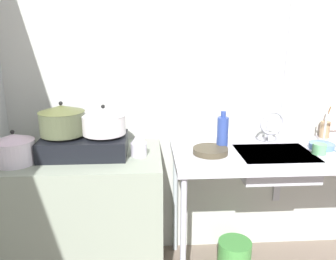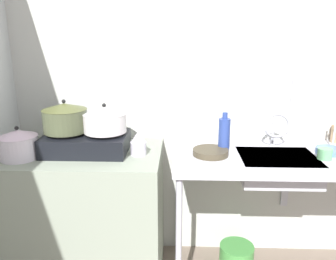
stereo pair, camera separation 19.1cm
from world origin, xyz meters
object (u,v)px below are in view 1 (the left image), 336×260
pot_on_left_burner (62,120)px  pot_on_right_burner (104,121)px  pot_beside_stove (14,149)px  bottle_by_sink (223,133)px  stove (85,145)px  utensil_jar (325,129)px  bucket_on_floor (234,255)px  cup_by_rack (319,149)px  sink_basin (274,163)px  faucet (272,124)px  percolator (139,145)px  small_bowl_on_drainboard (321,146)px  frying_pan (210,151)px

pot_on_left_burner → pot_on_right_burner: size_ratio=1.02×
pot_beside_stove → bottle_by_sink: bearing=7.7°
stove → utensil_jar: size_ratio=2.17×
pot_beside_stove → bucket_on_floor: (1.36, 0.16, -0.88)m
cup_by_rack → utensil_jar: utensil_jar is taller
bottle_by_sink → sink_basin: bearing=-14.1°
sink_basin → bucket_on_floor: size_ratio=1.97×
stove → faucet: (1.20, 0.11, 0.08)m
pot_on_left_burner → utensil_jar: (1.78, 0.26, -0.16)m
pot_on_left_burner → bottle_by_sink: pot_on_left_burner is taller
utensil_jar → bucket_on_floor: (-0.67, -0.23, -0.85)m
percolator → utensil_jar: bearing=12.9°
bottle_by_sink → cup_by_rack: bearing=-11.4°
pot_on_left_burner → faucet: (1.33, 0.11, -0.08)m
stove → bucket_on_floor: size_ratio=2.18×
pot_beside_stove → small_bowl_on_drainboard: (1.89, 0.15, -0.07)m
stove → sink_basin: 1.19m
faucet → small_bowl_on_drainboard: bearing=-14.6°
pot_on_left_burner → faucet: 1.33m
stove → bucket_on_floor: (0.99, 0.04, -0.85)m
percolator → cup_by_rack: (1.12, -0.04, -0.04)m
stove → bucket_on_floor: 1.30m
pot_on_right_burner → bucket_on_floor: size_ratio=1.13×
percolator → small_bowl_on_drainboard: bearing=3.2°
bottle_by_sink → bucket_on_floor: 0.91m
faucet → utensil_jar: size_ratio=1.02×
utensil_jar → percolator: bearing=-167.1°
pot_beside_stove → cup_by_rack: size_ratio=2.73×
utensil_jar → cup_by_rack: bearing=-121.8°
bottle_by_sink → bucket_on_floor: (0.12, -0.00, -0.90)m
stove → small_bowl_on_drainboard: 1.52m
pot_beside_stove → faucet: faucet is taller
small_bowl_on_drainboard → utensil_jar: 0.28m
faucet → small_bowl_on_drainboard: faucet is taller
stove → pot_on_right_burner: pot_on_right_burner is taller
percolator → utensil_jar: (1.33, 0.30, -0.01)m
stove → pot_beside_stove: size_ratio=2.24×
faucet → bucket_on_floor: faucet is taller
pot_on_left_burner → faucet: size_ratio=1.14×
percolator → bucket_on_floor: size_ratio=0.63×
stove → sink_basin: size_ratio=1.11×
pot_on_right_burner → utensil_jar: size_ratio=1.13×
frying_pan → utensil_jar: utensil_jar is taller
pot_on_left_burner → bottle_by_sink: (0.99, 0.04, -0.11)m
percolator → bucket_on_floor: bearing=6.7°
stove → frying_pan: size_ratio=2.33×
pot_on_right_burner → faucet: (1.08, 0.11, -0.07)m
pot_on_right_burner → bottle_by_sink: bearing=3.3°
cup_by_rack → small_bowl_on_drainboard: (0.07, 0.10, -0.02)m
frying_pan → cup_by_rack: cup_by_rack is taller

